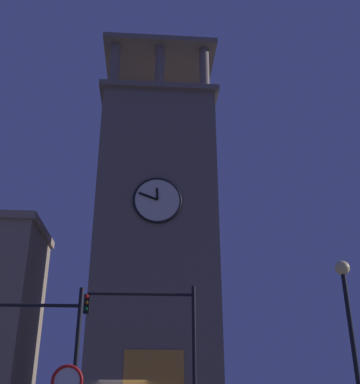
{
  "coord_description": "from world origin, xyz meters",
  "views": [
    {
      "loc": [
        -1.06,
        25.24,
        1.99
      ],
      "look_at": [
        -3.24,
        -4.12,
        14.64
      ],
      "focal_mm": 43.28,
      "sensor_mm": 36.0,
      "label": 1
    }
  ],
  "objects_px": {
    "traffic_signal_near": "(40,343)",
    "traffic_signal_mid": "(158,333)",
    "street_lamp": "(350,320)",
    "clocktower": "(155,240)"
  },
  "relations": [
    {
      "from": "traffic_signal_near",
      "to": "street_lamp",
      "type": "relative_size",
      "value": 0.93
    },
    {
      "from": "clocktower",
      "to": "traffic_signal_near",
      "type": "relative_size",
      "value": 5.26
    },
    {
      "from": "traffic_signal_mid",
      "to": "street_lamp",
      "type": "height_order",
      "value": "traffic_signal_mid"
    },
    {
      "from": "traffic_signal_near",
      "to": "traffic_signal_mid",
      "type": "xyz_separation_m",
      "value": [
        -3.93,
        -2.95,
        0.65
      ]
    },
    {
      "from": "traffic_signal_mid",
      "to": "street_lamp",
      "type": "relative_size",
      "value": 1.06
    },
    {
      "from": "traffic_signal_mid",
      "to": "traffic_signal_near",
      "type": "bearing_deg",
      "value": 36.91
    },
    {
      "from": "clocktower",
      "to": "traffic_signal_mid",
      "type": "relative_size",
      "value": 4.62
    },
    {
      "from": "street_lamp",
      "to": "traffic_signal_mid",
      "type": "bearing_deg",
      "value": -46.07
    },
    {
      "from": "clocktower",
      "to": "traffic_signal_mid",
      "type": "height_order",
      "value": "clocktower"
    },
    {
      "from": "clocktower",
      "to": "traffic_signal_mid",
      "type": "bearing_deg",
      "value": 89.88
    }
  ]
}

